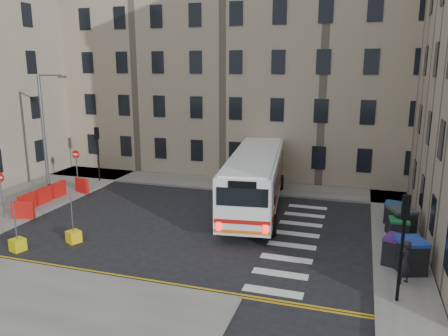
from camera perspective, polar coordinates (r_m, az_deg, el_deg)
The scene contains 20 objects.
ground at distance 24.20m, azimuth -0.18°, elevation -7.89°, with size 120.00×120.00×0.00m, color black.
pavement_north at distance 33.87m, azimuth -5.43°, elevation -1.67°, with size 36.00×3.20×0.15m, color slate.
pavement_east at distance 27.01m, azimuth 21.21°, elevation -6.38°, with size 2.40×26.00×0.15m, color slate.
pavement_west at distance 31.90m, azimuth -24.35°, elevation -3.74°, with size 6.00×22.00×0.15m, color slate.
terrace_north at distance 39.54m, azimuth -3.08°, elevation 12.99°, with size 38.30×10.80×17.20m.
traffic_light_east at distance 17.12m, azimuth 22.39°, elevation -7.72°, with size 0.28×0.22×4.10m.
traffic_light_nw at distance 34.29m, azimuth -16.20°, elevation 2.83°, with size 0.28×0.22×4.10m.
streetlamp at distance 31.11m, azimuth -22.49°, elevation 4.09°, with size 0.50×0.22×8.14m.
no_entry_north at distance 33.11m, azimuth -18.74°, elevation 0.90°, with size 0.60×0.08×3.00m.
no_entry_south at distance 27.95m, azimuth -27.16°, elevation -2.02°, with size 0.60×0.08×3.00m.
roadworks_barriers at distance 30.00m, azimuth -21.99°, elevation -3.39°, with size 1.66×6.26×1.00m.
bus at distance 27.12m, azimuth 4.13°, elevation -1.22°, with size 4.55×12.88×3.43m.
wheelie_bin_a at distance 20.45m, azimuth 23.12°, elevation -10.42°, with size 1.49×1.59×1.43m.
wheelie_bin_b at distance 20.96m, azimuth 21.58°, elevation -9.96°, with size 1.32×1.41×1.26m.
wheelie_bin_c at distance 23.63m, azimuth 21.82°, elevation -7.52°, with size 0.97×1.10×1.15m.
wheelie_bin_d at distance 24.37m, azimuth 22.12°, elevation -6.54°, with size 1.57×1.66×1.46m.
wheelie_bin_e at distance 26.29m, azimuth 21.19°, elevation -5.42°, with size 1.05×1.16×1.13m.
pedestrian at distance 19.23m, azimuth 22.51°, elevation -11.26°, with size 0.66×0.44×1.82m, color black.
bollard_yellow at distance 23.54m, azimuth -19.03°, elevation -8.48°, with size 0.60×0.60×0.60m, color yellow.
bollard_chevron at distance 23.54m, azimuth -25.34°, elevation -9.05°, with size 0.60×0.60×0.60m, color #D2C20C.
Camera 1 is at (6.90, -21.52, 8.65)m, focal length 35.00 mm.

